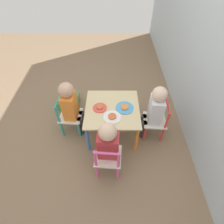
# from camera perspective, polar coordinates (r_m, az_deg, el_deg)

# --- Properties ---
(ground_plane) EXTENTS (6.00, 6.00, 0.00)m
(ground_plane) POSITION_cam_1_polar(r_m,az_deg,el_deg) (2.28, 0.00, -6.18)
(ground_plane) COLOR #7F664C
(kids_table) EXTENTS (0.61, 0.61, 0.43)m
(kids_table) POSITION_cam_1_polar(r_m,az_deg,el_deg) (2.00, 0.00, 0.13)
(kids_table) COLOR beige
(kids_table) RESTS_ON ground_plane
(chair_pink) EXTENTS (0.28, 0.28, 0.50)m
(chair_pink) POSITION_cam_1_polar(r_m,az_deg,el_deg) (1.79, -1.40, -14.96)
(chair_pink) COLOR silver
(chair_pink) RESTS_ON ground_plane
(chair_teal) EXTENTS (0.28, 0.28, 0.50)m
(chair_teal) POSITION_cam_1_polar(r_m,az_deg,el_deg) (2.18, -13.90, -1.31)
(chair_teal) COLOR silver
(chair_teal) RESTS_ON ground_plane
(chair_red) EXTENTS (0.28, 0.28, 0.50)m
(chair_red) POSITION_cam_1_polar(r_m,az_deg,el_deg) (2.13, 14.24, -2.85)
(chair_red) COLOR silver
(chair_red) RESTS_ON ground_plane
(child_right) EXTENTS (0.22, 0.21, 0.71)m
(child_right) POSITION_cam_1_polar(r_m,az_deg,el_deg) (1.67, -1.31, -10.17)
(child_right) COLOR #7A6B5B
(child_right) RESTS_ON ground_plane
(child_front) EXTENTS (0.21, 0.22, 0.74)m
(child_front) POSITION_cam_1_polar(r_m,az_deg,el_deg) (2.02, -13.26, 2.30)
(child_front) COLOR #38383D
(child_front) RESTS_ON ground_plane
(child_back) EXTENTS (0.21, 0.22, 0.74)m
(child_back) POSITION_cam_1_polar(r_m,az_deg,el_deg) (1.98, 13.55, 0.84)
(child_back) COLOR #38383D
(child_back) RESTS_ON ground_plane
(plate_right) EXTENTS (0.19, 0.19, 0.03)m
(plate_right) POSITION_cam_1_polar(r_m,az_deg,el_deg) (1.86, -0.01, -1.62)
(plate_right) COLOR white
(plate_right) RESTS_ON kids_table
(plate_front) EXTENTS (0.16, 0.16, 0.03)m
(plate_front) POSITION_cam_1_polar(r_m,az_deg,el_deg) (1.96, -4.07, 1.45)
(plate_front) COLOR #E54C47
(plate_front) RESTS_ON kids_table
(plate_back) EXTENTS (0.20, 0.20, 0.03)m
(plate_back) POSITION_cam_1_polar(r_m,az_deg,el_deg) (1.96, 4.07, 1.44)
(plate_back) COLOR #4C9EE0
(plate_back) RESTS_ON kids_table
(storage_bin) EXTENTS (0.27, 0.28, 0.14)m
(storage_bin) POSITION_cam_1_polar(r_m,az_deg,el_deg) (2.63, -13.98, 3.43)
(storage_bin) COLOR #3D8E56
(storage_bin) RESTS_ON ground_plane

